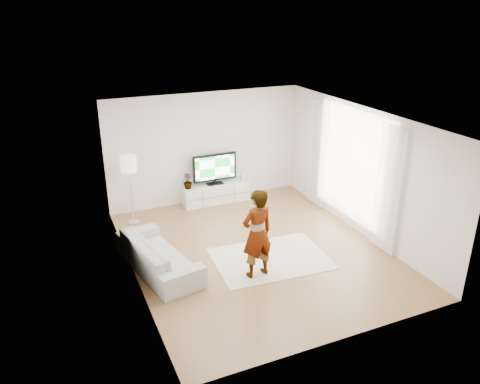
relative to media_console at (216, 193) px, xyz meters
name	(u,v)px	position (x,y,z in m)	size (l,w,h in m)	color
floor	(256,251)	(-0.15, -2.76, -0.24)	(6.00, 6.00, 0.00)	#A86F4C
ceiling	(258,118)	(-0.15, -2.76, 2.56)	(6.00, 6.00, 0.00)	white
wall_left	(130,209)	(-2.65, -2.76, 1.16)	(0.02, 6.00, 2.80)	silver
wall_right	(361,171)	(2.35, -2.76, 1.16)	(0.02, 6.00, 2.80)	silver
wall_back	(206,148)	(-0.15, 0.24, 1.16)	(5.00, 0.02, 2.80)	silver
wall_front	(348,260)	(-0.15, -5.76, 1.16)	(5.00, 0.02, 2.80)	silver
window	(352,165)	(2.33, -2.46, 1.21)	(0.01, 2.60, 2.50)	white
curtain_near	(388,190)	(2.25, -3.76, 1.11)	(0.04, 0.70, 2.60)	white
curtain_far	(317,154)	(2.25, -1.16, 1.11)	(0.04, 0.70, 2.60)	white
media_console	(216,193)	(0.00, 0.00, 0.00)	(1.72, 0.49, 0.48)	white
television	(215,168)	(0.00, 0.03, 0.67)	(1.15, 0.23, 0.80)	black
game_console	(242,176)	(0.75, 0.00, 0.35)	(0.07, 0.16, 0.21)	white
potted_plant	(188,181)	(-0.73, 0.00, 0.44)	(0.22, 0.22, 0.39)	#3F7238
rug	(270,258)	(-0.02, -3.16, -0.24)	(2.25, 1.62, 0.01)	beige
player	(257,234)	(-0.54, -3.60, 0.63)	(0.63, 0.41, 1.73)	#334772
sofa	(159,254)	(-2.17, -2.66, 0.08)	(2.22, 0.87, 0.65)	#B2B2AD
floor_lamp	(129,167)	(-2.20, -0.39, 1.14)	(0.36, 0.36, 1.64)	silver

